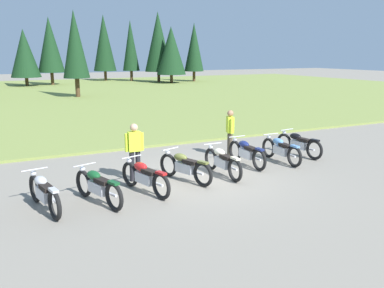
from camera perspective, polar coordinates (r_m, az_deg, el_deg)
The scene contains 13 objects.
ground_plane at distance 12.09m, azimuth 1.27°, elevation -4.72°, with size 140.00×140.00×0.00m, color gray.
grass_moorland at distance 37.11m, azimuth -18.11°, elevation 6.48°, with size 80.00×44.00×0.10m, color olive.
forest_treeline at distance 45.87m, azimuth -18.68°, elevation 12.90°, with size 40.35×27.22×8.58m.
motorcycle_silver at distance 10.11m, azimuth -20.06°, elevation -6.41°, with size 0.70×2.08×0.88m.
motorcycle_british_green at distance 10.21m, azimuth -13.07°, elevation -5.78°, with size 0.84×2.03×0.88m.
motorcycle_red at distance 10.77m, azimuth -6.67°, elevation -4.56°, with size 0.80×2.05×0.88m.
motorcycle_olive at distance 11.63m, azimuth -1.03°, elevation -3.17°, with size 0.89×2.02×0.88m.
motorcycle_cream at distance 12.22m, azimuth 4.27°, elevation -2.43°, with size 0.62×2.10×0.88m.
motorcycle_navy at distance 13.39m, azimuth 7.65°, elevation -1.17°, with size 0.62×2.10×0.88m.
motorcycle_sky_blue at distance 14.01m, azimuth 12.35°, elevation -0.74°, with size 0.62×2.10×0.88m.
motorcycle_black at distance 15.04m, azimuth 14.72°, elevation 0.04°, with size 0.64×2.09×0.88m.
rider_in_hivis_vest at distance 11.67m, azimuth -8.06°, elevation -0.65°, with size 0.55×0.24×1.67m.
rider_near_row_end at distance 14.34m, azimuth 5.35°, elevation 1.89°, with size 0.33×0.52×1.67m.
Camera 1 is at (-5.38, -10.21, 3.59)m, focal length 38.04 mm.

